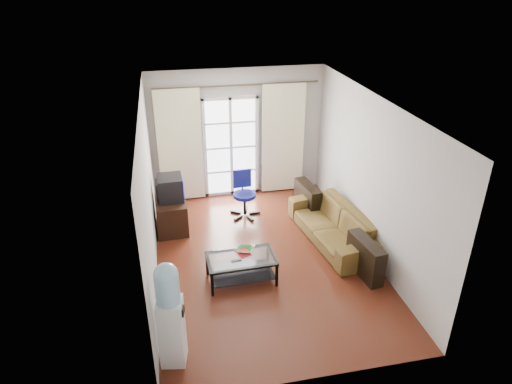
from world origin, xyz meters
The scene contains 20 objects.
floor centered at (0.00, 0.00, 0.00)m, with size 5.20×5.20×0.00m, color #582514.
ceiling centered at (0.00, 0.00, 2.70)m, with size 5.20×5.20×0.00m, color white.
wall_back centered at (0.00, 2.60, 1.35)m, with size 3.60×0.02×2.70m, color #B7B3AE.
wall_front centered at (0.00, -2.60, 1.35)m, with size 3.60×0.02×2.70m, color #B7B3AE.
wall_left centered at (-1.80, 0.00, 1.35)m, with size 0.02×5.20×2.70m, color #B7B3AE.
wall_right centered at (1.80, 0.00, 1.35)m, with size 0.02×5.20×2.70m, color #B7B3AE.
french_door centered at (-0.15, 2.54, 1.07)m, with size 1.16×0.06×2.15m.
curtain_rod centered at (0.00, 2.50, 2.38)m, with size 0.04×0.04×3.30m, color #4C3F2D.
curtain_left centered at (-1.20, 2.48, 1.20)m, with size 0.90×0.07×2.35m, color #FFFDCD.
curtain_right centered at (0.95, 2.48, 1.20)m, with size 0.90×0.07×2.35m, color #FFFDCD.
radiator centered at (0.80, 2.50, 0.33)m, with size 0.64×0.12×0.64m, color gray.
sofa centered at (1.34, 0.31, 0.31)m, with size 1.12×2.24×0.63m, color brown.
coffee_table centered at (-0.49, -0.52, 0.28)m, with size 1.09×0.64×0.43m.
bowl centered at (-0.40, -0.38, 0.46)m, with size 0.31×0.31×0.06m, color #2D7B3F.
book centered at (-0.52, -0.46, 0.44)m, with size 0.24×0.29×0.02m, color maroon.
remote centered at (-0.58, -0.61, 0.44)m, with size 0.16×0.05×0.02m, color black.
tv_stand centered at (-1.49, 1.30, 0.30)m, with size 0.55×0.83×0.61m, color black.
crt_tv centered at (-1.49, 1.35, 0.83)m, with size 0.51×0.50×0.45m.
task_chair centered at (-0.06, 1.55, 0.27)m, with size 0.65×0.65×0.92m.
water_cooler centered at (-1.60, -1.97, 0.77)m, with size 0.35×0.35×1.47m.
Camera 1 is at (-1.44, -6.31, 4.50)m, focal length 32.00 mm.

